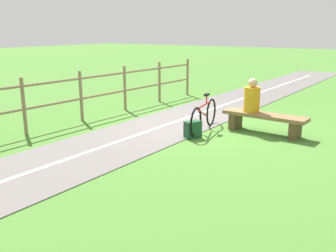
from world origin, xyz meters
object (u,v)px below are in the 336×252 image
object	(u,v)px
person_seated	(252,98)
bicycle	(204,116)
bench	(264,120)
backpack	(193,130)

from	to	relation	value
person_seated	bicycle	distance (m)	1.15
bench	bicycle	world-z (taller)	bicycle
bicycle	backpack	size ratio (longest dim) A/B	4.32
bench	person_seated	size ratio (longest dim) A/B	2.50
person_seated	backpack	xyz separation A→B (m)	(0.83, 1.22, -0.59)
bicycle	backpack	world-z (taller)	bicycle
bicycle	backpack	distance (m)	0.64
person_seated	bicycle	bearing A→B (deg)	37.63
person_seated	bench	bearing A→B (deg)	-180.00
bench	backpack	size ratio (longest dim) A/B	4.73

